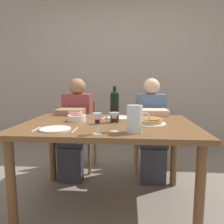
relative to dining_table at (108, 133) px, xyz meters
The scene contains 20 objects.
ground_plane 0.67m from the dining_table, ahead, with size 8.00×8.00×0.00m, color slate.
back_wall 2.10m from the dining_table, 90.00° to the left, with size 8.00×0.10×2.80m, color #A3998E.
dining_table is the anchor object (origin of this frame).
wine_bottle 0.24m from the dining_table, 37.13° to the left, with size 0.08×0.08×0.32m.
water_pitcher 0.43m from the dining_table, 55.35° to the right, with size 0.17×0.11×0.20m.
baked_tart 0.37m from the dining_table, ahead, with size 0.30×0.30×0.06m.
salad_bowl 0.33m from the dining_table, 165.99° to the left, with size 0.17×0.17×0.06m.
olive_bowl 0.55m from the dining_table, 135.84° to the left, with size 0.15×0.15×0.06m.
wine_glass_left_diner 0.44m from the dining_table, 94.57° to the right, with size 0.06×0.06×0.15m.
wine_glass_right_diner 0.38m from the dining_table, 76.17° to the right, with size 0.07×0.07×0.14m.
dinner_plate_left_setting 0.28m from the dining_table, 71.21° to the left, with size 0.24×0.24×0.01m, color white.
dinner_plate_right_setting 0.48m from the dining_table, 140.95° to the right, with size 0.23×0.23×0.01m, color white.
fork_left_setting 0.27m from the dining_table, 105.01° to the left, with size 0.16×0.01×0.01m, color silver.
knife_left_setting 0.35m from the dining_table, 46.51° to the left, with size 0.18×0.01×0.01m, color silver.
knife_right_setting 0.38m from the dining_table, 126.05° to the right, with size 0.18×0.01×0.01m, color silver.
spoon_right_setting 0.60m from the dining_table, 150.08° to the right, with size 0.16×0.01×0.01m, color silver.
chair_left 0.99m from the dining_table, 117.17° to the left, with size 0.42×0.42×0.87m.
diner_left 0.78m from the dining_table, 125.67° to the left, with size 0.35×0.51×1.16m.
chair_right 1.02m from the dining_table, 63.64° to the left, with size 0.41×0.41×0.87m.
diner_right 0.81m from the dining_table, 55.92° to the left, with size 0.34×0.51×1.16m.
Camera 1 is at (0.18, -1.81, 1.12)m, focal length 34.00 mm.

